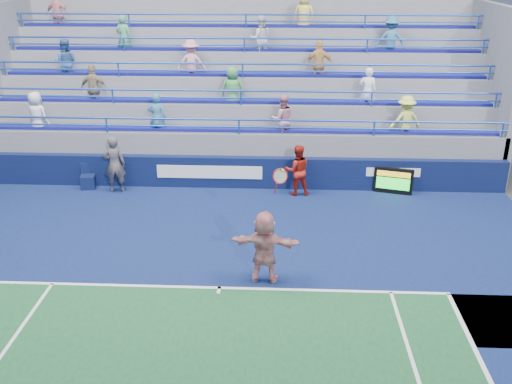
{
  "coord_description": "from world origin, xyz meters",
  "views": [
    {
      "loc": [
        1.44,
        -11.73,
        7.45
      ],
      "look_at": [
        0.77,
        2.5,
        1.5
      ],
      "focal_mm": 40.0,
      "sensor_mm": 36.0,
      "label": 1
    }
  ],
  "objects_px": {
    "tennis_player": "(265,247)",
    "line_judge": "(115,164)",
    "judge_chair": "(88,181)",
    "ball_girl": "(297,170)",
    "serve_speed_board": "(393,181)"
  },
  "relations": [
    {
      "from": "serve_speed_board",
      "to": "judge_chair",
      "type": "bearing_deg",
      "value": -179.92
    },
    {
      "from": "judge_chair",
      "to": "tennis_player",
      "type": "xyz_separation_m",
      "value": [
        6.24,
        -5.73,
        0.66
      ]
    },
    {
      "from": "tennis_player",
      "to": "serve_speed_board",
      "type": "bearing_deg",
      "value": 54.31
    },
    {
      "from": "tennis_player",
      "to": "judge_chair",
      "type": "bearing_deg",
      "value": 137.47
    },
    {
      "from": "tennis_player",
      "to": "ball_girl",
      "type": "bearing_deg",
      "value": 80.7
    },
    {
      "from": "serve_speed_board",
      "to": "tennis_player",
      "type": "height_order",
      "value": "tennis_player"
    },
    {
      "from": "judge_chair",
      "to": "line_judge",
      "type": "relative_size",
      "value": 0.43
    },
    {
      "from": "judge_chair",
      "to": "ball_girl",
      "type": "xyz_separation_m",
      "value": [
        7.15,
        -0.22,
        0.59
      ]
    },
    {
      "from": "tennis_player",
      "to": "line_judge",
      "type": "distance_m",
      "value": 7.53
    },
    {
      "from": "serve_speed_board",
      "to": "tennis_player",
      "type": "xyz_separation_m",
      "value": [
        -4.12,
        -5.74,
        0.48
      ]
    },
    {
      "from": "ball_girl",
      "to": "tennis_player",
      "type": "bearing_deg",
      "value": 72.63
    },
    {
      "from": "tennis_player",
      "to": "line_judge",
      "type": "relative_size",
      "value": 1.51
    },
    {
      "from": "judge_chair",
      "to": "ball_girl",
      "type": "height_order",
      "value": "ball_girl"
    },
    {
      "from": "serve_speed_board",
      "to": "line_judge",
      "type": "xyz_separation_m",
      "value": [
        -9.32,
        -0.28,
        0.53
      ]
    },
    {
      "from": "line_judge",
      "to": "ball_girl",
      "type": "relative_size",
      "value": 1.14
    }
  ]
}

